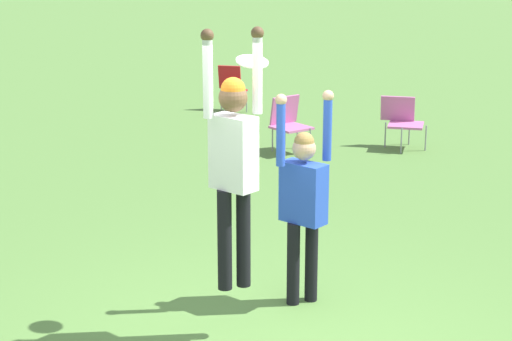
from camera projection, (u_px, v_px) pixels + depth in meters
name	position (u px, v px, depth m)	size (l,w,h in m)	color
person_jumping	(233.00, 154.00, 6.89)	(0.53, 0.43, 2.17)	black
person_defending	(303.00, 195.00, 7.74)	(0.57, 0.46, 1.99)	black
frisbee	(252.00, 62.00, 7.06)	(0.27, 0.27, 0.09)	white
camping_chair_0	(402.00, 119.00, 13.79)	(0.77, 0.85, 0.83)	gray
camping_chair_1	(288.00, 120.00, 13.54)	(0.62, 0.67, 0.88)	gray
camping_chair_2	(232.00, 85.00, 16.81)	(0.63, 0.71, 0.88)	gray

